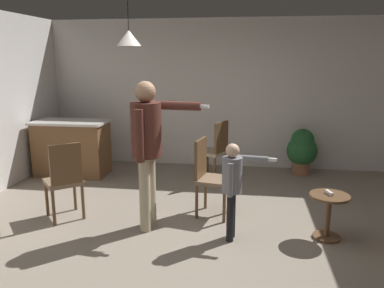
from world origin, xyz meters
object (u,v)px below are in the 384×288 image
object	(u,v)px
side_table_by_couch	(328,211)
spare_remote_on_table	(329,193)
dining_chair_by_counter	(64,178)
dining_chair_centre_back	(215,149)
person_child	(233,181)
dining_chair_near_wall	(209,174)
kitchen_counter	(72,148)
potted_plant_corner	(302,150)
person_adult	(148,139)

from	to	relation	value
side_table_by_couch	spare_remote_on_table	xyz separation A→B (m)	(-0.01, 0.01, 0.21)
dining_chair_by_counter	dining_chair_centre_back	world-z (taller)	same
person_child	spare_remote_on_table	distance (m)	1.09
dining_chair_by_counter	dining_chair_near_wall	xyz separation A→B (m)	(1.76, 0.42, 0.00)
side_table_by_couch	dining_chair_by_counter	world-z (taller)	dining_chair_by_counter
side_table_by_couch	dining_chair_centre_back	distance (m)	2.43
kitchen_counter	potted_plant_corner	xyz separation A→B (m)	(3.95, 0.59, -0.03)
kitchen_counter	person_adult	xyz separation A→B (m)	(1.88, -1.93, 0.61)
kitchen_counter	side_table_by_couch	world-z (taller)	kitchen_counter
person_adult	dining_chair_centre_back	world-z (taller)	person_adult
dining_chair_near_wall	dining_chair_centre_back	distance (m)	1.45
side_table_by_couch	person_adult	size ratio (longest dim) A/B	0.30
person_adult	dining_chair_by_counter	size ratio (longest dim) A/B	1.75
side_table_by_couch	dining_chair_by_counter	xyz separation A→B (m)	(-3.16, 0.07, 0.22)
potted_plant_corner	dining_chair_by_counter	bearing A→B (deg)	-142.56
person_adult	potted_plant_corner	xyz separation A→B (m)	(2.08, 2.52, -0.64)
dining_chair_by_counter	dining_chair_centre_back	distance (m)	2.53
kitchen_counter	dining_chair_centre_back	xyz separation A→B (m)	(2.49, 0.03, 0.07)
dining_chair_by_counter	person_adult	bearing A→B (deg)	-45.59
person_adult	spare_remote_on_table	xyz separation A→B (m)	(2.05, 0.03, -0.55)
side_table_by_couch	person_child	xyz separation A→B (m)	(-1.07, -0.17, 0.36)
kitchen_counter	person_child	world-z (taller)	person_child
kitchen_counter	dining_chair_by_counter	size ratio (longest dim) A/B	1.26
side_table_by_couch	spare_remote_on_table	size ratio (longest dim) A/B	4.00
kitchen_counter	person_adult	bearing A→B (deg)	-45.78
dining_chair_centre_back	side_table_by_couch	bearing A→B (deg)	-117.40
kitchen_counter	potted_plant_corner	bearing A→B (deg)	8.55
person_child	potted_plant_corner	xyz separation A→B (m)	(1.09, 2.68, -0.24)
spare_remote_on_table	side_table_by_couch	bearing A→B (deg)	-67.93
person_adult	person_child	distance (m)	1.08
dining_chair_centre_back	potted_plant_corner	bearing A→B (deg)	-43.02
kitchen_counter	person_child	distance (m)	3.55
kitchen_counter	dining_chair_by_counter	distance (m)	2.00
person_adult	dining_chair_near_wall	size ratio (longest dim) A/B	1.75
person_adult	dining_chair_by_counter	distance (m)	1.23
kitchen_counter	dining_chair_near_wall	distance (m)	2.91
person_child	dining_chair_centre_back	world-z (taller)	person_child
dining_chair_near_wall	potted_plant_corner	xyz separation A→B (m)	(1.42, 2.01, -0.10)
side_table_by_couch	spare_remote_on_table	world-z (taller)	spare_remote_on_table
side_table_by_couch	person_adult	xyz separation A→B (m)	(-2.06, -0.02, 0.76)
person_child	potted_plant_corner	world-z (taller)	person_child
kitchen_counter	dining_chair_near_wall	size ratio (longest dim) A/B	1.26
dining_chair_by_counter	kitchen_counter	bearing A→B (deg)	71.96
dining_chair_by_counter	potted_plant_corner	xyz separation A→B (m)	(3.18, 2.43, -0.10)
potted_plant_corner	dining_chair_near_wall	bearing A→B (deg)	-125.09
spare_remote_on_table	potted_plant_corner	bearing A→B (deg)	89.41
potted_plant_corner	spare_remote_on_table	distance (m)	2.49
dining_chair_centre_back	kitchen_counter	bearing A→B (deg)	116.39
dining_chair_near_wall	potted_plant_corner	distance (m)	2.46
dining_chair_near_wall	spare_remote_on_table	size ratio (longest dim) A/B	7.69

